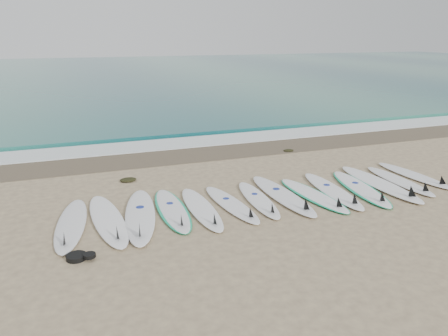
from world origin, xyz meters
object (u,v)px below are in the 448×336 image
object	(u,v)px
surfboard_7	(283,195)
surfboard_0	(71,225)
leash_coil	(79,257)
surfboard_13	(415,175)

from	to	relation	value
surfboard_7	surfboard_0	bearing A→B (deg)	179.04
surfboard_0	leash_coil	xyz separation A→B (m)	(0.10, -1.31, -0.01)
leash_coil	surfboard_7	bearing A→B (deg)	16.84
surfboard_7	leash_coil	size ratio (longest dim) A/B	6.01
surfboard_7	leash_coil	distance (m)	4.54
surfboard_7	leash_coil	bearing A→B (deg)	-164.18
surfboard_0	leash_coil	world-z (taller)	surfboard_0
surfboard_13	leash_coil	world-z (taller)	surfboard_13
surfboard_7	surfboard_13	world-z (taller)	surfboard_7
surfboard_0	surfboard_13	bearing A→B (deg)	8.79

